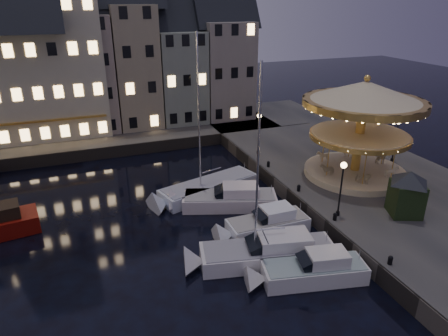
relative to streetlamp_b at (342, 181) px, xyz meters
name	(u,v)px	position (x,y,z in m)	size (l,w,h in m)	color
ground	(253,259)	(-7.20, -1.00, -4.02)	(160.00, 160.00, 0.00)	black
quay_east	(367,182)	(6.80, 5.00, -3.37)	(16.00, 56.00, 1.30)	#474442
quay_north	(94,137)	(-15.20, 27.00, -3.37)	(44.00, 12.00, 1.30)	#474442
quaywall_e	(288,197)	(-1.20, 5.00, -3.37)	(0.15, 44.00, 1.30)	#47423A
quaywall_n	(117,151)	(-13.20, 21.00, -3.37)	(48.00, 0.15, 1.30)	#47423A
streetlamp_b	(342,181)	(0.00, 0.00, 0.00)	(0.44, 0.44, 4.17)	black
streetlamp_c	(259,128)	(0.00, 13.50, 0.00)	(0.44, 0.44, 4.17)	black
streetlamp_d	(396,134)	(11.30, 7.00, 0.00)	(0.44, 0.44, 4.17)	black
bollard_a	(390,260)	(-0.60, -6.00, -2.41)	(0.30, 0.30, 0.57)	black
bollard_b	(335,216)	(-0.60, -0.50, -2.41)	(0.30, 0.30, 0.57)	black
bollard_c	(299,188)	(-0.60, 4.50, -2.41)	(0.30, 0.30, 0.57)	black
bollard_d	(268,164)	(-0.60, 10.00, -2.41)	(0.30, 0.30, 0.57)	black
townhouse_nb	(27,73)	(-21.25, 29.00, 4.26)	(6.16, 8.00, 13.80)	slate
townhouse_nc	(84,65)	(-15.20, 29.00, 4.76)	(6.82, 8.00, 14.80)	gray
townhouse_nd	(133,58)	(-9.45, 29.00, 5.26)	(5.50, 8.00, 15.80)	gray
townhouse_ne	(178,68)	(-4.00, 29.00, 3.76)	(6.16, 8.00, 12.80)	gray
townhouse_nf	(223,62)	(2.05, 29.00, 4.26)	(6.82, 8.00, 13.80)	gray
hotel_corner	(25,59)	(-21.20, 29.00, 5.76)	(17.60, 9.00, 16.80)	beige
motorboat_b	(307,272)	(-5.07, -4.19, -3.38)	(7.36, 3.47, 2.15)	silver
motorboat_c	(262,253)	(-6.82, -1.52, -3.34)	(9.81, 4.50, 13.01)	silver
motorboat_d	(263,226)	(-5.25, 1.61, -3.38)	(6.96, 2.28, 2.15)	white
motorboat_e	(225,200)	(-6.40, 6.36, -3.37)	(8.64, 5.07, 2.15)	silver
motorboat_f	(204,190)	(-7.33, 9.01, -3.49)	(10.01, 5.24, 13.37)	silver
carousel	(363,111)	(5.73, 5.54, 3.13)	(10.15, 10.15, 8.88)	beige
ticket_kiosk	(409,186)	(4.59, -1.56, -0.42)	(3.30, 3.30, 3.86)	black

